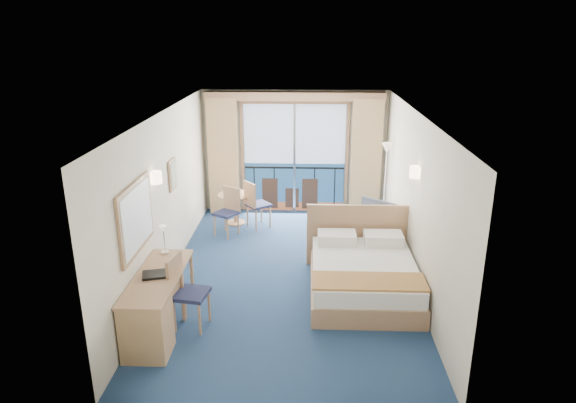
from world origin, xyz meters
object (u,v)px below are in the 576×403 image
at_px(desk_chair, 184,287).
at_px(table_chair_a, 255,202).
at_px(floor_lamp, 386,164).
at_px(desk, 149,318).
at_px(table_chair_b, 229,208).
at_px(armchair, 367,222).
at_px(bed, 363,274).
at_px(nightstand, 387,239).
at_px(round_table, 235,201).

height_order(desk_chair, table_chair_a, desk_chair).
distance_m(floor_lamp, desk, 5.83).
height_order(floor_lamp, table_chair_b, floor_lamp).
bearing_deg(floor_lamp, desk_chair, -129.29).
relative_size(armchair, floor_lamp, 0.49).
height_order(bed, armchair, bed).
relative_size(bed, table_chair_b, 2.20).
height_order(nightstand, table_chair_a, table_chair_a).
bearing_deg(table_chair_b, bed, -12.71).
bearing_deg(table_chair_b, desk_chair, -60.86).
relative_size(floor_lamp, table_chair_a, 1.78).
height_order(armchair, table_chair_a, table_chair_a).
xyz_separation_m(table_chair_a, table_chair_b, (-0.49, -0.38, -0.02)).
bearing_deg(table_chair_a, round_table, 27.72).
distance_m(bed, table_chair_a, 3.34).
height_order(desk, table_chair_b, table_chair_b).
distance_m(desk, desk_chair, 0.66).
bearing_deg(desk, bed, 29.31).
xyz_separation_m(bed, table_chair_b, (-2.44, 2.32, 0.23)).
xyz_separation_m(armchair, table_chair_a, (-2.23, 0.67, 0.17)).
xyz_separation_m(floor_lamp, round_table, (-3.10, -0.00, -0.84)).
distance_m(desk, round_table, 4.54).
bearing_deg(desk, floor_lamp, 51.66).
bearing_deg(armchair, table_chair_a, -65.68).
relative_size(nightstand, round_table, 0.77).
distance_m(round_table, table_chair_a, 0.49).
bearing_deg(desk_chair, desk, 158.89).
bearing_deg(round_table, floor_lamp, 0.06).
bearing_deg(round_table, table_chair_a, -25.00).
distance_m(bed, table_chair_b, 3.37).
xyz_separation_m(nightstand, desk, (-3.46, -3.09, 0.17)).
bearing_deg(table_chair_a, armchair, -143.97).
bearing_deg(armchair, round_table, -67.10).
distance_m(armchair, desk_chair, 4.19).
relative_size(bed, desk_chair, 2.01).
height_order(floor_lamp, table_chair_a, floor_lamp).
bearing_deg(desk, table_chair_a, 78.05).
xyz_separation_m(desk, desk_chair, (0.33, 0.55, 0.14)).
bearing_deg(nightstand, floor_lamp, 85.53).
distance_m(armchair, floor_lamp, 1.36).
bearing_deg(table_chair_b, desk, -65.38).
distance_m(desk, table_chair_a, 4.41).
height_order(armchair, floor_lamp, floor_lamp).
xyz_separation_m(floor_lamp, table_chair_b, (-3.15, -0.59, -0.79)).
xyz_separation_m(bed, nightstand, (0.59, 1.48, -0.03)).
height_order(armchair, desk_chair, desk_chair).
xyz_separation_m(armchair, table_chair_b, (-2.72, 0.29, 0.15)).
relative_size(floor_lamp, desk, 1.02).
xyz_separation_m(floor_lamp, desk_chair, (-3.25, -3.97, -0.74)).
bearing_deg(table_chair_a, nightstand, -152.92).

